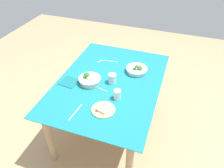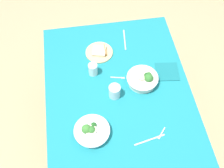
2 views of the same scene
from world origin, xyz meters
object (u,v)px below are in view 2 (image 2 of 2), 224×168
(broccoli_bowl_near, at_px, (143,79))
(table_knife_left, at_px, (125,40))
(broccoli_bowl_far, at_px, (91,131))
(water_glass_side, at_px, (115,92))
(napkin_folded_upper, at_px, (167,72))
(fork_by_near_bowl, at_px, (118,78))
(table_knife_right, at_px, (150,140))
(water_glass_center, at_px, (93,69))
(fork_by_far_bowl, at_px, (161,134))
(bread_side_plate, at_px, (99,52))

(broccoli_bowl_near, distance_m, table_knife_left, 0.44)
(broccoli_bowl_far, height_order, water_glass_side, water_glass_side)
(napkin_folded_upper, bearing_deg, fork_by_near_bowl, 89.76)
(water_glass_side, distance_m, napkin_folded_upper, 0.46)
(fork_by_near_bowl, relative_size, table_knife_right, 0.49)
(water_glass_center, height_order, fork_by_far_bowl, water_glass_center)
(broccoli_bowl_far, bearing_deg, table_knife_left, -24.80)
(water_glass_side, relative_size, fork_by_near_bowl, 0.97)
(water_glass_center, distance_m, table_knife_left, 0.42)
(broccoli_bowl_far, height_order, bread_side_plate, broccoli_bowl_far)
(fork_by_far_bowl, bearing_deg, fork_by_near_bowl, -116.69)
(water_glass_center, relative_size, fork_by_far_bowl, 1.24)
(broccoli_bowl_far, distance_m, fork_by_near_bowl, 0.49)
(fork_by_far_bowl, distance_m, fork_by_near_bowl, 0.54)
(water_glass_center, height_order, fork_by_near_bowl, water_glass_center)
(broccoli_bowl_far, height_order, napkin_folded_upper, broccoli_bowl_far)
(table_knife_left, bearing_deg, fork_by_far_bowl, -167.86)
(bread_side_plate, bearing_deg, broccoli_bowl_near, -139.46)
(table_knife_right, bearing_deg, napkin_folded_upper, 52.54)
(table_knife_right, bearing_deg, table_knife_left, 79.18)
(broccoli_bowl_near, bearing_deg, fork_by_near_bowl, 69.00)
(broccoli_bowl_near, bearing_deg, table_knife_left, 7.58)
(fork_by_far_bowl, xyz_separation_m, table_knife_right, (-0.03, 0.09, -0.00))
(water_glass_center, xyz_separation_m, water_glass_side, (-0.22, -0.13, 0.00))
(fork_by_far_bowl, xyz_separation_m, table_knife_left, (0.86, 0.09, -0.00))
(broccoli_bowl_far, distance_m, table_knife_left, 0.87)
(bread_side_plate, relative_size, table_knife_left, 0.99)
(water_glass_side, bearing_deg, napkin_folded_upper, -71.00)
(water_glass_center, bearing_deg, water_glass_side, -150.04)
(fork_by_far_bowl, height_order, table_knife_right, same)
(bread_side_plate, height_order, water_glass_center, water_glass_center)
(water_glass_center, height_order, table_knife_left, water_glass_center)
(water_glass_center, relative_size, napkin_folded_upper, 0.58)
(broccoli_bowl_far, relative_size, fork_by_far_bowl, 2.96)
(fork_by_near_bowl, height_order, table_knife_right, same)
(broccoli_bowl_near, distance_m, fork_by_near_bowl, 0.19)
(broccoli_bowl_near, relative_size, fork_by_far_bowl, 2.89)
(broccoli_bowl_far, height_order, table_knife_right, broccoli_bowl_far)
(broccoli_bowl_near, height_order, table_knife_right, broccoli_bowl_near)
(water_glass_side, distance_m, fork_by_near_bowl, 0.17)
(table_knife_right, bearing_deg, water_glass_side, 103.69)
(broccoli_bowl_near, xyz_separation_m, water_glass_center, (0.14, 0.35, 0.01))
(table_knife_left, height_order, napkin_folded_upper, napkin_folded_upper)
(broccoli_bowl_near, distance_m, table_knife_right, 0.46)
(broccoli_bowl_far, xyz_separation_m, water_glass_center, (0.49, -0.07, 0.02))
(water_glass_side, height_order, table_knife_left, water_glass_side)
(broccoli_bowl_far, bearing_deg, water_glass_center, -7.96)
(broccoli_bowl_far, bearing_deg, fork_by_near_bowl, -30.89)
(fork_by_far_bowl, relative_size, napkin_folded_upper, 0.47)
(table_knife_left, bearing_deg, table_knife_right, -173.63)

